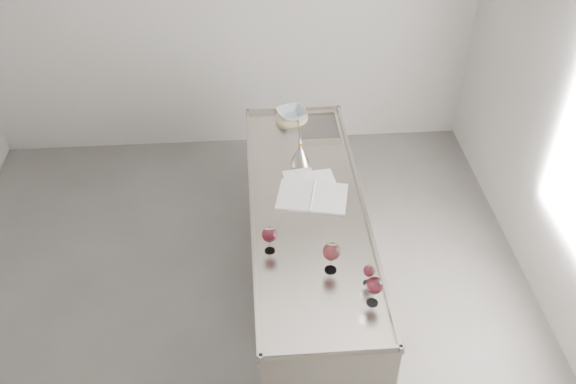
{
  "coord_description": "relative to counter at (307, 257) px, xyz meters",
  "views": [
    {
      "loc": [
        0.12,
        -2.92,
        3.68
      ],
      "look_at": [
        0.37,
        0.36,
        1.02
      ],
      "focal_mm": 40.0,
      "sensor_mm": 36.0,
      "label": 1
    }
  ],
  "objects": [
    {
      "name": "wine_glass_right",
      "position": [
        0.27,
        -0.86,
        0.6
      ],
      "size": [
        0.1,
        0.1,
        0.19
      ],
      "rotation": [
        0.0,
        0.0,
        0.26
      ],
      "color": "white",
      "rests_on": "counter"
    },
    {
      "name": "loose_paper_top",
      "position": [
        -0.02,
        0.26,
        0.47
      ],
      "size": [
        0.25,
        0.33,
        0.0
      ],
      "primitive_type": "cube",
      "rotation": [
        0.0,
        0.0,
        0.14
      ],
      "color": "silver",
      "rests_on": "counter"
    },
    {
      "name": "ceramic_bowl",
      "position": [
        -0.02,
        1.08,
        0.52
      ],
      "size": [
        0.29,
        0.29,
        0.06
      ],
      "primitive_type": "imported",
      "rotation": [
        0.0,
        0.0,
        0.33
      ],
      "color": "#92A2AA",
      "rests_on": "trivet"
    },
    {
      "name": "wine_glass_left",
      "position": [
        -0.28,
        -0.4,
        0.6
      ],
      "size": [
        0.09,
        0.09,
        0.18
      ],
      "rotation": [
        0.0,
        0.0,
        0.23
      ],
      "color": "white",
      "rests_on": "counter"
    },
    {
      "name": "trivet",
      "position": [
        -0.02,
        1.08,
        0.48
      ],
      "size": [
        0.31,
        0.31,
        0.02
      ],
      "primitive_type": "cylinder",
      "rotation": [
        0.0,
        0.0,
        0.21
      ],
      "color": "beige",
      "rests_on": "counter"
    },
    {
      "name": "loose_paper_under",
      "position": [
        0.11,
        0.24,
        0.47
      ],
      "size": [
        0.24,
        0.32,
        0.0
      ],
      "primitive_type": "cube",
      "rotation": [
        0.0,
        0.0,
        0.11
      ],
      "color": "silver",
      "rests_on": "counter"
    },
    {
      "name": "notebook",
      "position": [
        0.04,
        0.09,
        0.47
      ],
      "size": [
        0.52,
        0.41,
        0.02
      ],
      "rotation": [
        0.0,
        0.0,
        -0.22
      ],
      "color": "silver",
      "rests_on": "counter"
    },
    {
      "name": "wine_glass_small",
      "position": [
        0.27,
        -0.71,
        0.56
      ],
      "size": [
        0.07,
        0.07,
        0.14
      ],
      "rotation": [
        0.0,
        0.0,
        -0.22
      ],
      "color": "white",
      "rests_on": "counter"
    },
    {
      "name": "room_shell",
      "position": [
        -0.5,
        -0.3,
        0.93
      ],
      "size": [
        4.54,
        5.04,
        2.84
      ],
      "color": "#54524F",
      "rests_on": "ground"
    },
    {
      "name": "wine_glass_middle",
      "position": [
        0.07,
        -0.59,
        0.61
      ],
      "size": [
        0.1,
        0.1,
        0.2
      ],
      "rotation": [
        0.0,
        0.0,
        -0.19
      ],
      "color": "white",
      "rests_on": "counter"
    },
    {
      "name": "counter",
      "position": [
        0.0,
        0.0,
        0.0
      ],
      "size": [
        0.77,
        2.42,
        0.97
      ],
      "color": "gray",
      "rests_on": "ground"
    },
    {
      "name": "wine_funnel",
      "position": [
        -0.01,
        0.49,
        0.53
      ],
      "size": [
        0.15,
        0.15,
        0.21
      ],
      "rotation": [
        0.0,
        0.0,
        0.0
      ],
      "color": "gray",
      "rests_on": "counter"
    }
  ]
}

